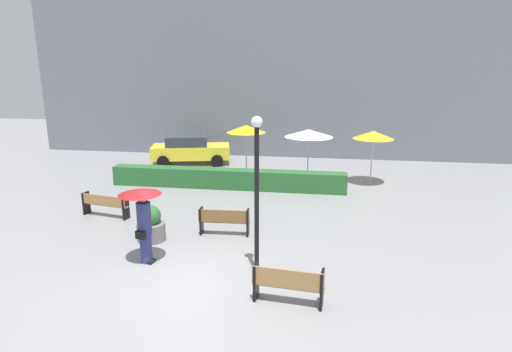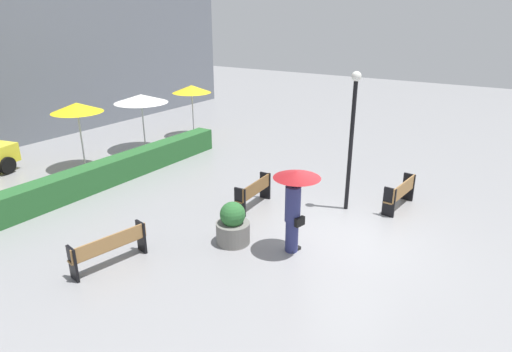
{
  "view_description": "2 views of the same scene",
  "coord_description": "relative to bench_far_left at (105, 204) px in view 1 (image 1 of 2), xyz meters",
  "views": [
    {
      "loc": [
        3.38,
        -9.22,
        5.24
      ],
      "look_at": [
        1.17,
        4.97,
        1.51
      ],
      "focal_mm": 29.75,
      "sensor_mm": 36.0,
      "label": 1
    },
    {
      "loc": [
        -9.63,
        -3.49,
        5.54
      ],
      "look_at": [
        0.25,
        2.95,
        1.1
      ],
      "focal_mm": 30.27,
      "sensor_mm": 36.0,
      "label": 2
    }
  ],
  "objects": [
    {
      "name": "building_facade",
      "position": [
        4.15,
        11.86,
        5.01
      ],
      "size": [
        28.0,
        1.2,
        11.01
      ],
      "primitive_type": "cube",
      "color": "slate",
      "rests_on": "ground"
    },
    {
      "name": "ground_plane",
      "position": [
        4.15,
        -4.14,
        -0.49
      ],
      "size": [
        60.0,
        60.0,
        0.0
      ],
      "primitive_type": "plane",
      "color": "gray"
    },
    {
      "name": "patio_umbrella_yellow_far",
      "position": [
        9.83,
        5.94,
        1.77
      ],
      "size": [
        1.8,
        1.8,
        2.44
      ],
      "color": "silver",
      "rests_on": "ground"
    },
    {
      "name": "bench_far_left",
      "position": [
        0.0,
        0.0,
        0.0
      ],
      "size": [
        1.86,
        0.68,
        0.82
      ],
      "color": "#9E7242",
      "rests_on": "ground"
    },
    {
      "name": "bench_near_right",
      "position": [
        6.92,
        -4.74,
        0.02
      ],
      "size": [
        1.65,
        0.52,
        0.88
      ],
      "color": "#9E7242",
      "rests_on": "ground"
    },
    {
      "name": "pedestrian_with_umbrella",
      "position": [
        2.9,
        -3.26,
        0.96
      ],
      "size": [
        1.13,
        1.13,
        2.14
      ],
      "color": "navy",
      "rests_on": "ground"
    },
    {
      "name": "hedge_strip",
      "position": [
        3.5,
        4.26,
        -0.07
      ],
      "size": [
        10.38,
        0.7,
        0.85
      ],
      "primitive_type": "cube",
      "color": "#28602D",
      "rests_on": "ground"
    },
    {
      "name": "patio_umbrella_white",
      "position": [
        6.96,
        6.23,
        1.74
      ],
      "size": [
        2.24,
        2.24,
        2.41
      ],
      "color": "silver",
      "rests_on": "ground"
    },
    {
      "name": "patio_umbrella_yellow",
      "position": [
        3.99,
        6.35,
        1.85
      ],
      "size": [
        1.86,
        1.86,
        2.53
      ],
      "color": "silver",
      "rests_on": "ground"
    },
    {
      "name": "lamp_post",
      "position": [
        6.0,
        -3.4,
        2.0
      ],
      "size": [
        0.28,
        0.28,
        4.1
      ],
      "color": "black",
      "rests_on": "ground"
    },
    {
      "name": "planter_pot",
      "position": [
        2.45,
        -1.75,
        -0.01
      ],
      "size": [
        0.87,
        0.87,
        1.13
      ],
      "color": "slate",
      "rests_on": "ground"
    },
    {
      "name": "parked_car",
      "position": [
        0.42,
        8.75,
        0.32
      ],
      "size": [
        4.5,
        2.75,
        1.57
      ],
      "color": "yellow",
      "rests_on": "ground"
    },
    {
      "name": "bench_mid_center",
      "position": [
        4.59,
        -1.0,
        0.02
      ],
      "size": [
        1.64,
        0.44,
        0.86
      ],
      "color": "brown",
      "rests_on": "ground"
    }
  ]
}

